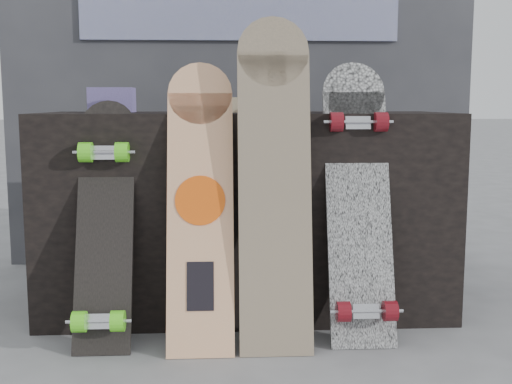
{
  "coord_description": "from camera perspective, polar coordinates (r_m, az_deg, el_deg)",
  "views": [
    {
      "loc": [
        -0.1,
        -2.07,
        0.84
      ],
      "look_at": [
        0.02,
        0.2,
        0.52
      ],
      "focal_mm": 45.0,
      "sensor_mm": 36.0,
      "label": 1
    }
  ],
  "objects": [
    {
      "name": "vendor_table",
      "position": [
        2.61,
        -0.88,
        -1.73
      ],
      "size": [
        1.6,
        0.6,
        0.8
      ],
      "primitive_type": "cube",
      "color": "black",
      "rests_on": "ground"
    },
    {
      "name": "skateboard_dark",
      "position": [
        2.28,
        -13.33,
        -2.47
      ],
      "size": [
        0.2,
        0.37,
        0.85
      ],
      "rotation": [
        -0.34,
        0.0,
        0.0
      ],
      "color": "black",
      "rests_on": "ground"
    },
    {
      "name": "merch_box_flat",
      "position": [
        2.62,
        -0.62,
        7.75
      ],
      "size": [
        0.22,
        0.1,
        0.06
      ],
      "primitive_type": "cube",
      "color": "#D1B78C",
      "rests_on": "vendor_table"
    },
    {
      "name": "booth",
      "position": [
        3.43,
        -1.44,
        12.35
      ],
      "size": [
        2.4,
        0.22,
        2.2
      ],
      "color": "#36363C",
      "rests_on": "ground"
    },
    {
      "name": "merch_box_small",
      "position": [
        2.52,
        8.11,
        8.35
      ],
      "size": [
        0.14,
        0.14,
        0.12
      ],
      "primitive_type": "cube",
      "color": "#4C3A77",
      "rests_on": "vendor_table"
    },
    {
      "name": "longboard_geisha",
      "position": [
        2.21,
        -4.98,
        -0.41
      ],
      "size": [
        0.23,
        0.31,
        0.98
      ],
      "rotation": [
        -0.29,
        0.0,
        0.0
      ],
      "color": "beige",
      "rests_on": "ground"
    },
    {
      "name": "longboard_celtic",
      "position": [
        2.18,
        1.66,
        1.76
      ],
      "size": [
        0.25,
        0.25,
        1.14
      ],
      "rotation": [
        -0.21,
        0.0,
        0.0
      ],
      "color": "beige",
      "rests_on": "ground"
    },
    {
      "name": "longboard_cascadia",
      "position": [
        2.3,
        9.12,
        -0.39
      ],
      "size": [
        0.23,
        0.37,
        0.99
      ],
      "rotation": [
        -0.3,
        0.0,
        0.0
      ],
      "color": "white",
      "rests_on": "ground"
    },
    {
      "name": "ground",
      "position": [
        2.24,
        -0.36,
        -14.09
      ],
      "size": [
        60.0,
        60.0,
        0.0
      ],
      "primitive_type": "plane",
      "color": "slate",
      "rests_on": "ground"
    },
    {
      "name": "merch_box_purple",
      "position": [
        2.72,
        -12.68,
        7.99
      ],
      "size": [
        0.18,
        0.12,
        0.1
      ],
      "primitive_type": "cube",
      "color": "#4C3A77",
      "rests_on": "vendor_table"
    }
  ]
}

